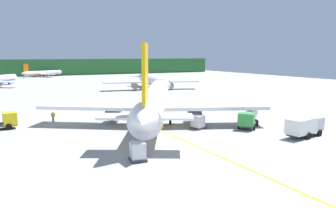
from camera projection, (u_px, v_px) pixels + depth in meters
ground at (59, 107)px, 71.11m from camera, size 240.00×320.00×0.20m
distant_treeline at (19, 68)px, 170.04m from camera, size 216.00×6.00×8.47m
airliner_foreground at (154, 102)px, 53.47m from camera, size 32.45×38.36×11.90m
airliner_mid_apron at (152, 81)px, 104.01m from camera, size 29.47×35.40×10.20m
airliner_distant at (43, 73)px, 166.60m from camera, size 21.10×17.84×6.54m
service_truck_fuel at (305, 126)px, 44.65m from camera, size 6.27×3.30×2.55m
service_truck_baggage at (1, 121)px, 49.23m from camera, size 6.84×2.67×2.68m
service_truck_catering at (249, 118)px, 50.80m from camera, size 6.19×5.71×2.40m
cargo_container_near at (198, 122)px, 49.49m from camera, size 2.12×2.12×2.09m
cargo_container_mid at (138, 152)px, 34.47m from camera, size 1.87×1.87×2.01m
crew_marshaller at (53, 116)px, 54.75m from camera, size 0.62×0.31×1.62m
crew_loader_left at (148, 126)px, 46.60m from camera, size 0.45×0.52×1.76m
apron_guide_line at (158, 129)px, 49.39m from camera, size 0.30×60.00×0.01m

